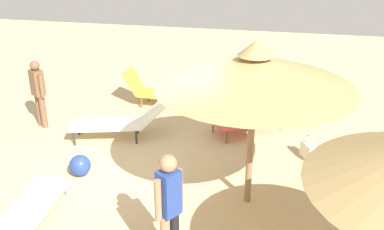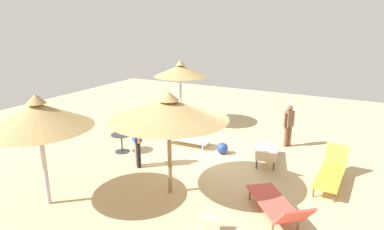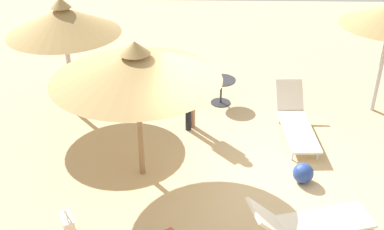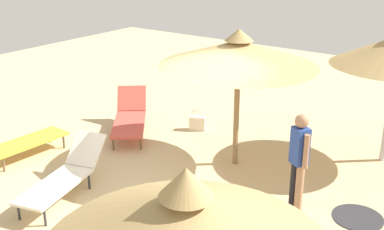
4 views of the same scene
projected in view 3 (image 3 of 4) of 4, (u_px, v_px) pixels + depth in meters
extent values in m
cube|color=tan|center=(230.00, 184.00, 8.87)|extent=(24.00, 24.00, 0.10)
cylinder|color=olive|center=(139.00, 121.00, 8.52)|extent=(0.11, 0.11, 2.31)
cone|color=tan|center=(136.00, 66.00, 7.98)|extent=(2.98, 2.98, 0.47)
cone|color=tan|center=(135.00, 47.00, 7.81)|extent=(0.54, 0.54, 0.22)
cylinder|color=#B2B2B7|center=(69.00, 66.00, 10.57)|extent=(0.11, 0.11, 2.37)
cone|color=tan|center=(63.00, 20.00, 10.04)|extent=(2.46, 2.46, 0.58)
cone|color=tan|center=(60.00, 2.00, 9.85)|extent=(0.44, 0.44, 0.22)
cylinder|color=#B2B2B7|center=(382.00, 63.00, 10.67)|extent=(0.10, 0.10, 2.44)
cube|color=silver|center=(325.00, 222.00, 7.42)|extent=(1.60, 0.96, 0.05)
cylinder|color=#2D2D33|center=(351.00, 214.00, 7.85)|extent=(0.04, 0.04, 0.31)
cylinder|color=#2D2D33|center=(280.00, 226.00, 7.60)|extent=(0.04, 0.04, 0.31)
cube|color=silver|center=(267.00, 219.00, 7.09)|extent=(0.66, 0.71, 0.50)
cube|color=silver|center=(298.00, 131.00, 9.97)|extent=(0.69, 1.74, 0.05)
cylinder|color=silver|center=(318.00, 155.00, 9.42)|extent=(0.04, 0.04, 0.22)
cylinder|color=silver|center=(292.00, 155.00, 9.41)|extent=(0.04, 0.04, 0.22)
cylinder|color=silver|center=(302.00, 119.00, 10.66)|extent=(0.04, 0.04, 0.22)
cylinder|color=silver|center=(279.00, 119.00, 10.66)|extent=(0.04, 0.04, 0.22)
cube|color=silver|center=(290.00, 95.00, 10.76)|extent=(0.63, 0.52, 0.58)
cylinder|color=#A57554|center=(192.00, 110.00, 10.39)|extent=(0.13, 0.13, 0.82)
cylinder|color=black|center=(188.00, 113.00, 10.28)|extent=(0.13, 0.13, 0.82)
cube|color=navy|center=(190.00, 82.00, 9.98)|extent=(0.33, 0.34, 0.62)
sphere|color=#A57554|center=(190.00, 64.00, 9.77)|extent=(0.22, 0.22, 0.22)
cylinder|color=#A57554|center=(195.00, 80.00, 10.12)|extent=(0.09, 0.09, 0.57)
cylinder|color=#A57554|center=(185.00, 87.00, 9.86)|extent=(0.09, 0.09, 0.57)
cube|color=beige|center=(68.00, 225.00, 7.61)|extent=(0.32, 0.41, 0.33)
torus|color=beige|center=(66.00, 215.00, 7.50)|extent=(0.14, 0.24, 0.26)
cylinder|color=#2D2D33|center=(221.00, 80.00, 11.26)|extent=(0.70, 0.70, 0.02)
cylinder|color=#2D2D33|center=(221.00, 92.00, 11.42)|extent=(0.05, 0.05, 0.61)
cylinder|color=#2D2D33|center=(221.00, 103.00, 11.57)|extent=(0.49, 0.49, 0.02)
sphere|color=navy|center=(303.00, 173.00, 8.76)|extent=(0.39, 0.39, 0.39)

